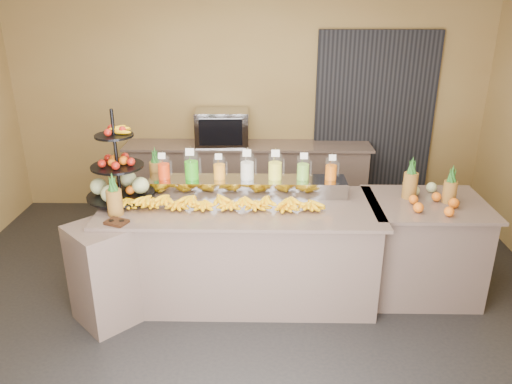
{
  "coord_description": "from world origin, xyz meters",
  "views": [
    {
      "loc": [
        0.21,
        -3.81,
        2.7
      ],
      "look_at": [
        0.14,
        0.3,
        1.06
      ],
      "focal_mm": 35.0,
      "sensor_mm": 36.0,
      "label": 1
    }
  ],
  "objects_px": {
    "banana_heap": "(219,200)",
    "right_fruit_pile": "(430,196)",
    "fruit_stand": "(123,178)",
    "condiment_caddy": "(117,222)",
    "pitcher_tray": "(247,186)",
    "oven_warmer": "(222,127)"
  },
  "relations": [
    {
      "from": "fruit_stand",
      "to": "oven_warmer",
      "type": "relative_size",
      "value": 1.3
    },
    {
      "from": "pitcher_tray",
      "to": "condiment_caddy",
      "type": "distance_m",
      "value": 1.26
    },
    {
      "from": "pitcher_tray",
      "to": "fruit_stand",
      "type": "bearing_deg",
      "value": -171.07
    },
    {
      "from": "banana_heap",
      "to": "condiment_caddy",
      "type": "height_order",
      "value": "banana_heap"
    },
    {
      "from": "condiment_caddy",
      "to": "right_fruit_pile",
      "type": "xyz_separation_m",
      "value": [
        2.71,
        0.46,
        0.06
      ]
    },
    {
      "from": "pitcher_tray",
      "to": "oven_warmer",
      "type": "distance_m",
      "value": 1.72
    },
    {
      "from": "banana_heap",
      "to": "condiment_caddy",
      "type": "distance_m",
      "value": 0.89
    },
    {
      "from": "pitcher_tray",
      "to": "banana_heap",
      "type": "bearing_deg",
      "value": -126.83
    },
    {
      "from": "oven_warmer",
      "to": "pitcher_tray",
      "type": "bearing_deg",
      "value": -79.46
    },
    {
      "from": "condiment_caddy",
      "to": "right_fruit_pile",
      "type": "relative_size",
      "value": 0.38
    },
    {
      "from": "banana_heap",
      "to": "right_fruit_pile",
      "type": "height_order",
      "value": "right_fruit_pile"
    },
    {
      "from": "banana_heap",
      "to": "oven_warmer",
      "type": "height_order",
      "value": "oven_warmer"
    },
    {
      "from": "pitcher_tray",
      "to": "banana_heap",
      "type": "relative_size",
      "value": 0.99
    },
    {
      "from": "pitcher_tray",
      "to": "banana_heap",
      "type": "xyz_separation_m",
      "value": [
        -0.24,
        -0.32,
        -0.0
      ]
    },
    {
      "from": "pitcher_tray",
      "to": "oven_warmer",
      "type": "height_order",
      "value": "oven_warmer"
    },
    {
      "from": "banana_heap",
      "to": "oven_warmer",
      "type": "distance_m",
      "value": 2.0
    },
    {
      "from": "pitcher_tray",
      "to": "fruit_stand",
      "type": "relative_size",
      "value": 2.19
    },
    {
      "from": "fruit_stand",
      "to": "oven_warmer",
      "type": "height_order",
      "value": "fruit_stand"
    },
    {
      "from": "fruit_stand",
      "to": "pitcher_tray",
      "type": "bearing_deg",
      "value": 24.53
    },
    {
      "from": "condiment_caddy",
      "to": "oven_warmer",
      "type": "distance_m",
      "value": 2.46
    },
    {
      "from": "right_fruit_pile",
      "to": "fruit_stand",
      "type": "bearing_deg",
      "value": 178.98
    },
    {
      "from": "fruit_stand",
      "to": "condiment_caddy",
      "type": "relative_size",
      "value": 4.89
    }
  ]
}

